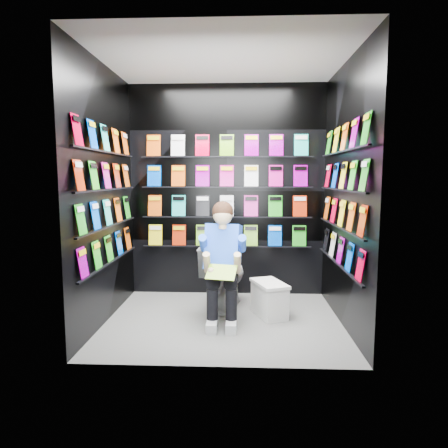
{
  "coord_description": "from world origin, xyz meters",
  "views": [
    {
      "loc": [
        0.18,
        -3.96,
        1.48
      ],
      "look_at": [
        0.0,
        0.15,
        0.99
      ],
      "focal_mm": 32.0,
      "sensor_mm": 36.0,
      "label": 1
    }
  ],
  "objects": [
    {
      "name": "wall_front",
      "position": [
        0.0,
        -1.0,
        1.3
      ],
      "size": [
        2.4,
        0.04,
        2.6
      ],
      "primitive_type": "cube",
      "color": "black",
      "rests_on": "floor"
    },
    {
      "name": "longbox",
      "position": [
        0.48,
        0.18,
        0.17
      ],
      "size": [
        0.39,
        0.5,
        0.33
      ],
      "primitive_type": "cube",
      "rotation": [
        0.0,
        0.0,
        0.37
      ],
      "color": "white",
      "rests_on": "floor"
    },
    {
      "name": "reader",
      "position": [
        -0.0,
        0.08,
        0.74
      ],
      "size": [
        0.62,
        0.79,
        1.3
      ],
      "primitive_type": null,
      "rotation": [
        0.0,
        0.0,
        -0.21
      ],
      "color": "blue",
      "rests_on": "toilet"
    },
    {
      "name": "toilet",
      "position": [
        -0.0,
        0.46,
        0.37
      ],
      "size": [
        0.57,
        0.82,
        0.73
      ],
      "primitive_type": "imported",
      "rotation": [
        0.0,
        0.0,
        2.93
      ],
      "color": "white",
      "rests_on": "floor"
    },
    {
      "name": "comics_back",
      "position": [
        0.0,
        0.97,
        1.31
      ],
      "size": [
        2.1,
        0.06,
        1.37
      ],
      "primitive_type": null,
      "color": "#E20030",
      "rests_on": "wall_back"
    },
    {
      "name": "longbox_lid",
      "position": [
        0.48,
        0.18,
        0.35
      ],
      "size": [
        0.42,
        0.53,
        0.03
      ],
      "primitive_type": "cube",
      "rotation": [
        0.0,
        0.0,
        0.37
      ],
      "color": "white",
      "rests_on": "longbox"
    },
    {
      "name": "wall_left",
      "position": [
        -1.2,
        0.0,
        1.3
      ],
      "size": [
        0.04,
        2.0,
        2.6
      ],
      "primitive_type": "cube",
      "color": "black",
      "rests_on": "floor"
    },
    {
      "name": "held_comic",
      "position": [
        -0.0,
        -0.27,
        0.58
      ],
      "size": [
        0.31,
        0.22,
        0.12
      ],
      "primitive_type": "cube",
      "rotation": [
        -0.96,
        0.0,
        -0.21
      ],
      "color": "green",
      "rests_on": "reader"
    },
    {
      "name": "comics_right",
      "position": [
        1.17,
        0.0,
        1.31
      ],
      "size": [
        0.06,
        1.7,
        1.37
      ],
      "primitive_type": null,
      "color": "#E20030",
      "rests_on": "wall_right"
    },
    {
      "name": "wall_right",
      "position": [
        1.2,
        0.0,
        1.3
      ],
      "size": [
        0.04,
        2.0,
        2.6
      ],
      "primitive_type": "cube",
      "color": "black",
      "rests_on": "floor"
    },
    {
      "name": "ceiling",
      "position": [
        0.0,
        0.0,
        2.6
      ],
      "size": [
        2.4,
        2.4,
        0.0
      ],
      "primitive_type": "plane",
      "color": "white",
      "rests_on": "floor"
    },
    {
      "name": "wall_back",
      "position": [
        0.0,
        1.0,
        1.3
      ],
      "size": [
        2.4,
        0.04,
        2.6
      ],
      "primitive_type": "cube",
      "color": "black",
      "rests_on": "floor"
    },
    {
      "name": "comics_left",
      "position": [
        -1.17,
        0.0,
        1.31
      ],
      "size": [
        0.06,
        1.7,
        1.37
      ],
      "primitive_type": null,
      "color": "#E20030",
      "rests_on": "wall_left"
    },
    {
      "name": "floor",
      "position": [
        0.0,
        0.0,
        0.0
      ],
      "size": [
        2.4,
        2.4,
        0.0
      ],
      "primitive_type": "plane",
      "color": "slate",
      "rests_on": "ground"
    }
  ]
}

